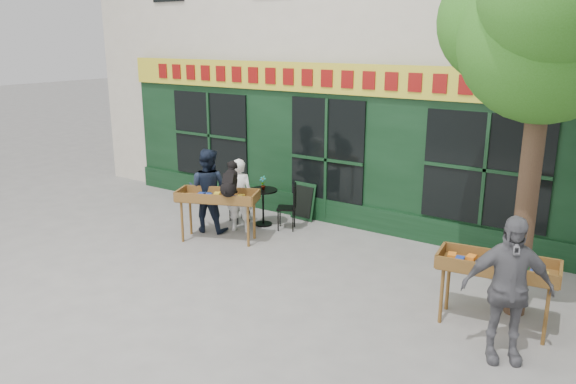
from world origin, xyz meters
name	(u,v)px	position (x,y,z in m)	size (l,w,h in m)	color
ground	(260,255)	(0.00, 0.00, 0.00)	(80.00, 80.00, 0.00)	slate
street_tree	(554,10)	(4.34, 0.36, 4.11)	(3.05, 2.90, 5.60)	#382619
book_cart_center	(218,199)	(-1.13, 0.19, 0.82)	(1.62, 1.15, 0.99)	brown
dog	(229,178)	(-0.78, 0.14, 1.29)	(0.34, 0.60, 0.60)	black
woman	(239,195)	(-1.13, 0.84, 0.75)	(0.54, 0.36, 1.49)	white
book_cart_right	(497,270)	(4.14, -0.28, 0.82)	(1.57, 0.81, 0.99)	brown
man_right	(507,289)	(4.44, -1.03, 0.91)	(1.07, 0.45, 1.83)	#58585D
bistro_table	(263,200)	(-0.97, 1.40, 0.54)	(0.60, 0.60, 0.76)	black
bistro_chair_left	(237,195)	(-1.60, 1.33, 0.56)	(0.46, 0.45, 0.95)	black
bistro_chair_right	(291,203)	(-0.34, 1.49, 0.56)	(0.49, 0.49, 0.95)	black
potted_plant	(263,183)	(-0.97, 1.40, 0.91)	(0.15, 0.10, 0.29)	gray
man_left	(208,190)	(-1.67, 0.50, 0.84)	(0.82, 0.64, 1.69)	black
chalkboard	(303,201)	(-0.49, 2.19, 0.40)	(0.57, 0.23, 0.79)	black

